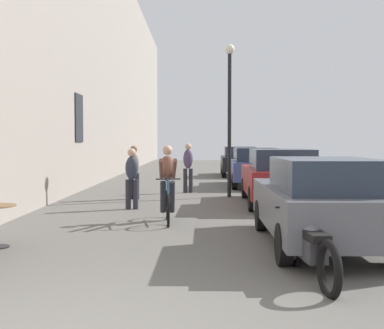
% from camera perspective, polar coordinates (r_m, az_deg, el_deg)
% --- Properties ---
extents(building_facade_left, '(0.54, 68.00, 11.68)m').
position_cam_1_polar(building_facade_left, '(19.18, -13.35, 14.77)').
color(building_facade_left, gray).
rests_on(building_facade_left, ground_plane).
extents(cyclist_on_bicycle, '(0.52, 1.76, 1.74)m').
position_cam_1_polar(cyclist_on_bicycle, '(10.99, -2.84, -2.45)').
color(cyclist_on_bicycle, black).
rests_on(cyclist_on_bicycle, ground_plane).
extents(pedestrian_near, '(0.35, 0.25, 1.61)m').
position_cam_1_polar(pedestrian_near, '(13.11, -6.98, -1.22)').
color(pedestrian_near, '#26262D').
rests_on(pedestrian_near, ground_plane).
extents(pedestrian_mid, '(0.37, 0.28, 1.67)m').
position_cam_1_polar(pedestrian_mid, '(15.41, -6.74, -0.54)').
color(pedestrian_mid, '#26262D').
rests_on(pedestrian_mid, ground_plane).
extents(pedestrian_far, '(0.38, 0.30, 1.74)m').
position_cam_1_polar(pedestrian_far, '(17.24, -0.46, -0.05)').
color(pedestrian_far, '#26262D').
rests_on(pedestrian_far, ground_plane).
extents(street_lamp, '(0.32, 0.32, 4.90)m').
position_cam_1_polar(street_lamp, '(15.93, 4.36, 7.39)').
color(street_lamp, black).
rests_on(street_lamp, ground_plane).
extents(parked_car_nearest, '(1.84, 4.28, 1.52)m').
position_cam_1_polar(parked_car_nearest, '(8.62, 14.53, -4.09)').
color(parked_car_nearest, '#595960').
rests_on(parked_car_nearest, ground_plane).
extents(parked_car_second, '(2.00, 4.52, 1.59)m').
position_cam_1_polar(parked_car_second, '(14.14, 10.00, -1.31)').
color(parked_car_second, maroon).
rests_on(parked_car_second, ground_plane).
extents(parked_car_third, '(1.93, 4.41, 1.56)m').
position_cam_1_polar(parked_car_third, '(19.83, 7.12, -0.22)').
color(parked_car_third, '#384C84').
rests_on(parked_car_third, ground_plane).
extents(parked_car_fourth, '(1.93, 4.38, 1.54)m').
position_cam_1_polar(parked_car_fourth, '(25.98, 5.43, 0.44)').
color(parked_car_fourth, black).
rests_on(parked_car_fourth, ground_plane).
extents(parked_motorcycle, '(0.62, 2.15, 0.92)m').
position_cam_1_polar(parked_motorcycle, '(6.67, 13.52, -9.35)').
color(parked_motorcycle, black).
rests_on(parked_motorcycle, ground_plane).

